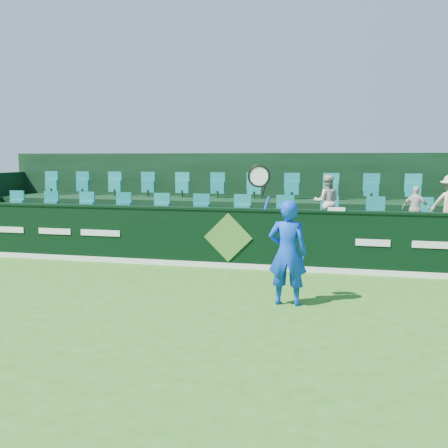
% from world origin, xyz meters
% --- Properties ---
extents(ground, '(60.00, 60.00, 0.00)m').
position_xyz_m(ground, '(0.00, 0.00, 0.00)').
color(ground, '#2B6518').
rests_on(ground, ground).
extents(sponsor_hoarding, '(16.00, 0.25, 1.35)m').
position_xyz_m(sponsor_hoarding, '(0.00, 4.00, 0.67)').
color(sponsor_hoarding, black).
rests_on(sponsor_hoarding, ground).
extents(stand_tier_front, '(16.00, 2.00, 0.80)m').
position_xyz_m(stand_tier_front, '(0.00, 5.10, 0.40)').
color(stand_tier_front, black).
rests_on(stand_tier_front, ground).
extents(stand_tier_back, '(16.00, 1.80, 1.30)m').
position_xyz_m(stand_tier_back, '(0.00, 7.00, 0.65)').
color(stand_tier_back, black).
rests_on(stand_tier_back, ground).
extents(stand_rear, '(16.00, 4.10, 2.60)m').
position_xyz_m(stand_rear, '(0.00, 7.44, 1.22)').
color(stand_rear, black).
rests_on(stand_rear, ground).
extents(seat_row_front, '(13.50, 0.50, 0.60)m').
position_xyz_m(seat_row_front, '(0.00, 5.50, 1.10)').
color(seat_row_front, teal).
rests_on(seat_row_front, stand_tier_front).
extents(seat_row_back, '(13.50, 0.50, 0.60)m').
position_xyz_m(seat_row_back, '(0.00, 7.30, 1.60)').
color(seat_row_back, teal).
rests_on(seat_row_back, stand_tier_back).
extents(tennis_player, '(1.04, 0.43, 2.40)m').
position_xyz_m(tennis_player, '(1.56, 1.40, 0.90)').
color(tennis_player, '#0B3DC8').
rests_on(tennis_player, ground).
extents(spectator_left, '(0.68, 0.57, 1.27)m').
position_xyz_m(spectator_left, '(2.11, 5.12, 1.43)').
color(spectator_left, beige).
rests_on(spectator_left, stand_tier_front).
extents(spectator_middle, '(0.65, 0.46, 1.03)m').
position_xyz_m(spectator_middle, '(4.09, 5.12, 1.32)').
color(spectator_middle, beige).
rests_on(spectator_middle, stand_tier_front).
extents(towel, '(0.36, 0.23, 0.05)m').
position_xyz_m(towel, '(2.34, 4.00, 1.38)').
color(towel, white).
rests_on(towel, sponsor_hoarding).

